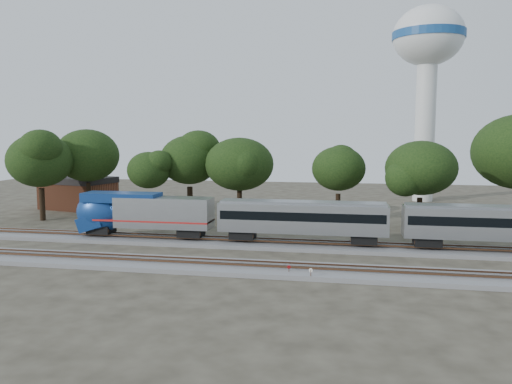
{
  "coord_description": "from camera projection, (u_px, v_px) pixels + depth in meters",
  "views": [
    {
      "loc": [
        9.79,
        -46.19,
        11.88
      ],
      "look_at": [
        0.35,
        5.0,
        5.95
      ],
      "focal_mm": 35.0,
      "sensor_mm": 36.0,
      "label": 1
    }
  ],
  "objects": [
    {
      "name": "tree_1",
      "position": [
        87.0,
        156.0,
        74.23
      ],
      "size": [
        9.03,
        9.03,
        12.72
      ],
      "color": "black",
      "rests_on": "ground"
    },
    {
      "name": "switch_lever",
      "position": [
        313.0,
        275.0,
        41.91
      ],
      "size": [
        0.5,
        0.31,
        0.3
      ],
      "primitive_type": "cube",
      "rotation": [
        0.0,
        0.0,
        -0.01
      ],
      "color": "#512D19",
      "rests_on": "ground"
    },
    {
      "name": "switch_stand_white",
      "position": [
        311.0,
        273.0,
        40.79
      ],
      "size": [
        0.32,
        0.16,
        1.06
      ],
      "rotation": [
        0.0,
        0.0,
        -0.39
      ],
      "color": "#512D19",
      "rests_on": "ground"
    },
    {
      "name": "tree_6",
      "position": [
        421.0,
        168.0,
        60.59
      ],
      "size": [
        8.05,
        8.05,
        11.36
      ],
      "color": "black",
      "rests_on": "ground"
    },
    {
      "name": "tree_2",
      "position": [
        149.0,
        170.0,
        68.64
      ],
      "size": [
        7.21,
        7.21,
        10.17
      ],
      "color": "black",
      "rests_on": "ground"
    },
    {
      "name": "tree_4",
      "position": [
        239.0,
        164.0,
        68.6
      ],
      "size": [
        8.05,
        8.05,
        11.35
      ],
      "color": "black",
      "rests_on": "ground"
    },
    {
      "name": "switch_stand_red",
      "position": [
        289.0,
        269.0,
        42.18
      ],
      "size": [
        0.29,
        0.12,
        0.94
      ],
      "rotation": [
        0.0,
        0.0,
        0.31
      ],
      "color": "#512D19",
      "rests_on": "ground"
    },
    {
      "name": "tree_3",
      "position": [
        189.0,
        160.0,
        71.17
      ],
      "size": [
        8.51,
        8.51,
        12.0
      ],
      "color": "black",
      "rests_on": "ground"
    },
    {
      "name": "tree_5",
      "position": [
        339.0,
        169.0,
        67.09
      ],
      "size": [
        7.54,
        7.54,
        10.62
      ],
      "color": "black",
      "rests_on": "ground"
    },
    {
      "name": "ground",
      "position": [
        243.0,
        259.0,
        48.25
      ],
      "size": [
        160.0,
        160.0,
        0.0
      ],
      "primitive_type": "plane",
      "color": "#383328",
      "rests_on": "ground"
    },
    {
      "name": "track_near",
      "position": [
        234.0,
        267.0,
        44.31
      ],
      "size": [
        160.0,
        5.0,
        0.73
      ],
      "color": "slate",
      "rests_on": "ground"
    },
    {
      "name": "tree_0",
      "position": [
        40.0,
        161.0,
        69.09
      ],
      "size": [
        8.55,
        8.55,
        12.05
      ],
      "color": "black",
      "rests_on": "ground"
    },
    {
      "name": "track_far",
      "position": [
        255.0,
        243.0,
        54.09
      ],
      "size": [
        160.0,
        5.0,
        0.73
      ],
      "color": "slate",
      "rests_on": "ground"
    },
    {
      "name": "water_tower",
      "position": [
        428.0,
        57.0,
        88.11
      ],
      "size": [
        12.49,
        12.49,
        34.57
      ],
      "color": "silver",
      "rests_on": "ground"
    },
    {
      "name": "brick_building",
      "position": [
        78.0,
        193.0,
        81.07
      ],
      "size": [
        12.06,
        9.72,
        5.11
      ],
      "rotation": [
        0.0,
        0.0,
        -0.23
      ],
      "color": "brown",
      "rests_on": "ground"
    }
  ]
}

